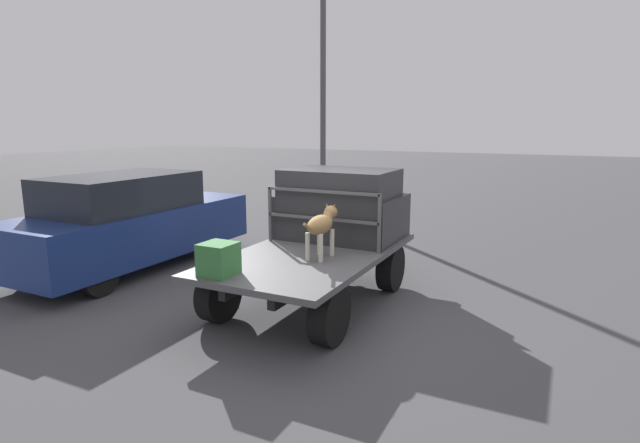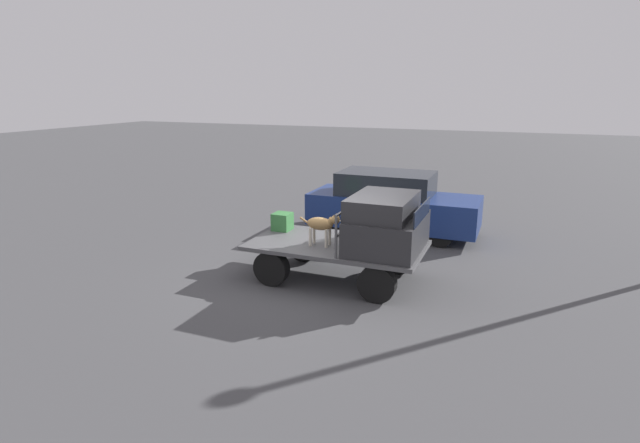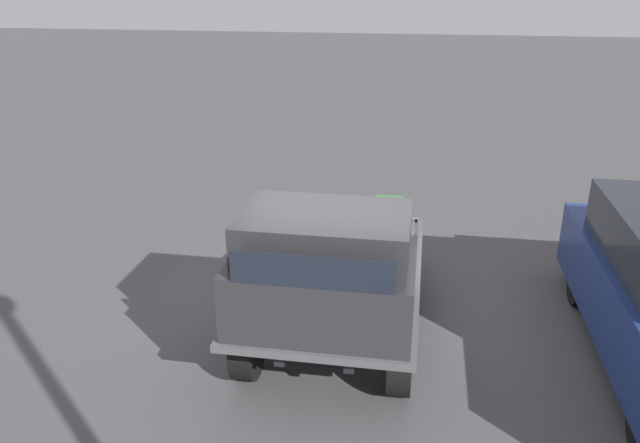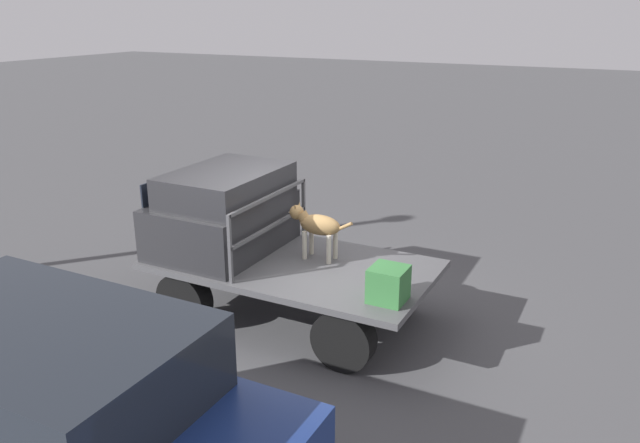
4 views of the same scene
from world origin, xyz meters
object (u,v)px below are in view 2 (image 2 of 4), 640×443
(dog, at_px, (323,224))
(cargo_crate, at_px, (282,222))
(flatbed_truck, at_px, (337,253))
(parked_sedan, at_px, (392,203))

(dog, distance_m, cargo_crate, 1.49)
(flatbed_truck, distance_m, parked_sedan, 3.74)
(dog, bearing_deg, cargo_crate, 143.38)
(dog, xyz_separation_m, parked_sedan, (0.41, 3.99, -0.38))
(flatbed_truck, height_order, cargo_crate, cargo_crate)
(flatbed_truck, bearing_deg, dog, -128.13)
(flatbed_truck, bearing_deg, parked_sedan, 86.88)
(cargo_crate, bearing_deg, parked_sedan, 62.64)
(cargo_crate, xyz_separation_m, parked_sedan, (1.68, 3.25, -0.13))
(dog, height_order, parked_sedan, parked_sedan)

